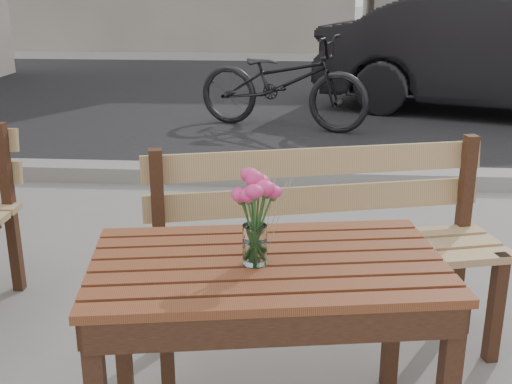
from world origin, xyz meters
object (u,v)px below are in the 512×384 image
Objects in this scene: main_table at (267,292)px; bicycle at (283,82)px; parked_car at (506,54)px; main_vase at (255,207)px.

main_table is 0.63× the size of bicycle.
bicycle is (-2.54, -0.93, -0.20)m from parked_car.
main_vase reaches higher than main_table.
bicycle is at bearing 91.03° from main_vase.
main_table is 0.30m from main_vase.
parked_car is (2.45, 5.89, -0.16)m from main_vase.
bicycle is (-0.13, 4.93, -0.07)m from main_table.
parked_car is 2.71m from bicycle.
bicycle is at bearing 82.37° from main_table.
parked_car is at bearing 58.55° from main_table.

